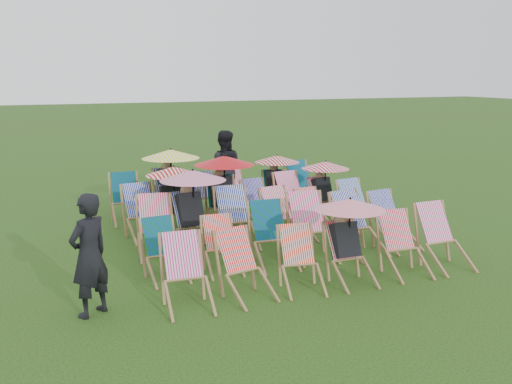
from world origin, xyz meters
name	(u,v)px	position (x,y,z in m)	size (l,w,h in m)	color
ground	(264,243)	(0.00, 0.00, 0.00)	(100.00, 100.00, 0.00)	#18330B
deckchair_0	(187,273)	(-2.03, -2.23, 0.46)	(0.65, 0.88, 0.91)	olive
deckchair_1	(246,266)	(-1.21, -2.21, 0.44)	(0.74, 0.92, 0.89)	olive
deckchair_2	(301,260)	(-0.39, -2.23, 0.43)	(0.69, 0.87, 0.85)	olive
deckchair_3	(350,239)	(0.39, -2.22, 0.64)	(1.02, 1.05, 1.21)	olive
deckchair_4	(405,245)	(1.32, -2.25, 0.45)	(0.65, 0.87, 0.91)	olive
deckchair_5	(445,237)	(2.08, -2.23, 0.48)	(0.64, 0.90, 0.96)	olive
deckchair_6	(165,251)	(-2.05, -1.10, 0.43)	(0.64, 0.84, 0.86)	olive
deckchair_7	(222,246)	(-1.17, -1.13, 0.41)	(0.59, 0.79, 0.82)	olive
deckchair_8	(273,236)	(-0.34, -1.16, 0.48)	(0.70, 0.93, 0.97)	olive
deckchair_9	(312,227)	(0.41, -1.04, 0.51)	(0.78, 1.01, 1.03)	olive
deckchair_10	(359,224)	(1.23, -1.15, 0.50)	(0.81, 1.02, 1.01)	olive
deckchair_11	(394,221)	(1.97, -1.09, 0.47)	(0.75, 0.96, 0.95)	olive
deckchair_12	(156,227)	(-1.91, 0.05, 0.48)	(0.75, 0.96, 0.97)	olive
deckchair_13	(193,208)	(-1.24, 0.19, 0.71)	(1.14, 1.21, 1.35)	olive
deckchair_14	(237,218)	(-0.50, 0.05, 0.50)	(0.71, 0.95, 1.00)	olive
deckchair_15	(284,215)	(0.39, 0.02, 0.46)	(0.74, 0.94, 0.93)	olive
deckchair_16	(317,213)	(1.09, 0.07, 0.43)	(0.69, 0.87, 0.85)	olive
deckchair_17	(360,206)	(2.05, 0.12, 0.47)	(0.71, 0.92, 0.94)	olive
deckchair_18	(144,212)	(-1.91, 1.13, 0.48)	(0.74, 0.96, 0.96)	olive
deckchair_19	(174,198)	(-1.30, 1.29, 0.66)	(1.05, 1.09, 1.25)	olive
deckchair_20	(223,190)	(-0.31, 1.31, 0.74)	(1.18, 1.25, 1.40)	olive
deckchair_21	(260,203)	(0.45, 1.27, 0.43)	(0.64, 0.84, 0.86)	olive
deckchair_22	(295,198)	(1.20, 1.19, 0.49)	(0.73, 0.95, 0.97)	olive
deckchair_23	(326,189)	(1.90, 1.20, 0.62)	(0.99, 1.05, 1.17)	olive
deckchair_24	(127,199)	(-1.99, 2.42, 0.48)	(0.67, 0.91, 0.97)	olive
deckchair_25	(170,182)	(-1.08, 2.45, 0.75)	(1.19, 1.25, 1.42)	olive
deckchair_26	(204,195)	(-0.37, 2.39, 0.44)	(0.72, 0.90, 0.87)	olive
deckchair_27	(238,191)	(0.39, 2.37, 0.47)	(0.73, 0.93, 0.94)	olive
deckchair_28	(276,181)	(1.28, 2.34, 0.62)	(1.00, 1.07, 1.18)	olive
deckchair_29	(304,184)	(2.00, 2.40, 0.49)	(0.69, 0.94, 0.99)	olive
person_left	(89,255)	(-3.20, -2.00, 0.78)	(0.57, 0.37, 1.56)	black
person_rear	(224,169)	(0.25, 2.88, 0.87)	(0.84, 0.66, 1.74)	black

